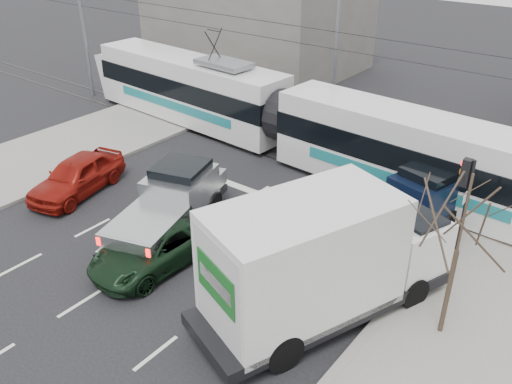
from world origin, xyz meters
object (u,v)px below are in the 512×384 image
Objects in this scene: traffic_signal at (465,187)px; green_car at (157,246)px; silver_pickup at (172,201)px; box_truck at (322,261)px; navy_pickup at (414,203)px; street_lamp_far at (335,25)px; tram at (285,117)px; bare_tree at (463,222)px; red_car at (77,176)px.

green_car is at bearing -140.14° from traffic_signal.
silver_pickup reaches higher than green_car.
box_truck is 1.45× the size of navy_pickup.
street_lamp_far is 6.79m from tram.
bare_tree is 1.39× the size of traffic_signal.
box_truck reaches higher than red_car.
silver_pickup is at bearing -166.50° from box_truck.
tram is at bearing 150.71° from box_truck.
green_car is at bearing -76.09° from tram.
street_lamp_far is 1.84× the size of green_car.
box_truck reaches higher than traffic_signal.
tram reaches higher than traffic_signal.
red_car is at bearing 169.10° from silver_pickup.
green_car is at bearing -164.24° from bare_tree.
tram reaches higher than bare_tree.
street_lamp_far is at bearing 103.09° from tram.
street_lamp_far reaches higher than traffic_signal.
silver_pickup is at bearing -129.01° from navy_pickup.
bare_tree is at bearing -43.84° from navy_pickup.
traffic_signal is 10.38m from green_car.
red_car is (-12.36, -5.89, -0.34)m from navy_pickup.
green_car is (-8.94, -2.52, -3.11)m from bare_tree.
traffic_signal reaches higher than navy_pickup.
street_lamp_far reaches higher than red_car.
navy_pickup is (7.20, 5.37, 0.01)m from silver_pickup.
traffic_signal is 10.27m from silver_pickup.
box_truck is at bearing -14.63° from red_car.
red_car is (-5.16, -0.52, -0.33)m from silver_pickup.
traffic_signal is at bearing -9.87° from navy_pickup.
box_truck reaches higher than green_car.
traffic_signal is 10.36m from tram.
bare_tree reaches higher than navy_pickup.
traffic_signal is (-1.13, 4.00, -1.05)m from bare_tree.
navy_pickup reaches higher than green_car.
street_lamp_far reaches higher than tram.
box_truck is 1.80× the size of red_car.
traffic_signal is at bearing 6.53° from red_car.
tram is at bearing -80.44° from street_lamp_far.
street_lamp_far is 1.56× the size of navy_pickup.
tram is 9.85m from red_car.
navy_pickup is (8.78, -8.66, -3.98)m from street_lamp_far.
box_truck is 5.98m from green_car.
traffic_signal is 0.62× the size of navy_pickup.
street_lamp_far is at bearing 131.12° from bare_tree.
navy_pickup is (7.78, -2.77, -0.74)m from tram.
tram reaches higher than silver_pickup.
traffic_signal is at bearing 89.56° from box_truck.
tram is at bearing 159.49° from traffic_signal.
box_truck is at bearing 14.20° from green_car.
traffic_signal is 0.55× the size of silver_pickup.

